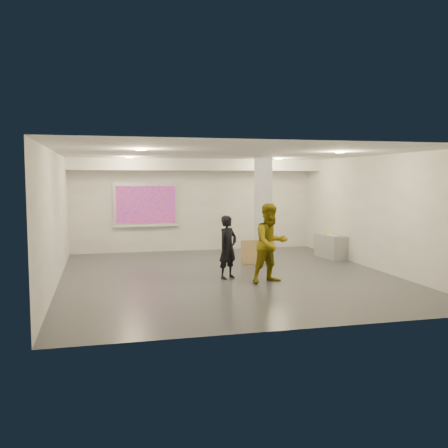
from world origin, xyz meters
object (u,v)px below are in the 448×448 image
object	(u,v)px
credenza	(331,246)
man	(271,243)
woman	(228,247)
column	(263,210)
projection_screen	(146,205)

from	to	relation	value
credenza	man	world-z (taller)	man
man	woman	bearing A→B (deg)	125.65
column	man	distance (m)	2.94
woman	man	size ratio (longest dim) A/B	0.83
credenza	man	xyz separation A→B (m)	(-2.95, -2.96, 0.56)
column	projection_screen	distance (m)	4.08
projection_screen	man	distance (m)	5.97
projection_screen	credenza	bearing A→B (deg)	-25.05
column	credenza	distance (m)	2.51
man	projection_screen	bearing A→B (deg)	98.16
column	projection_screen	bearing A→B (deg)	139.44
projection_screen	woman	bearing A→B (deg)	-72.27
projection_screen	woman	world-z (taller)	projection_screen
projection_screen	woman	distance (m)	5.05
column	projection_screen	world-z (taller)	column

